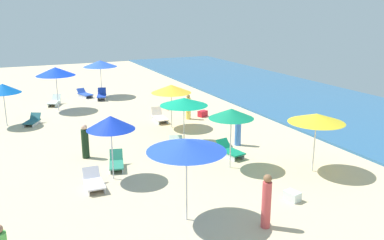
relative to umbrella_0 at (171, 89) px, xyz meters
The scene contains 26 objects.
ocean 11.58m from the umbrella_0, 87.51° to the left, with size 60.00×10.80×0.12m, color #2C6190.
umbrella_0 is the anchor object (origin of this frame).
lounge_chair_0_0 2.41m from the umbrella_0, behind, with size 1.50×0.69×0.75m.
umbrella_1 10.45m from the umbrella_0, 19.00° to the right, with size 2.44×2.44×2.65m.
umbrella_2 3.07m from the umbrella_0, 10.25° to the right, with size 2.30×2.30×2.33m.
lounge_chair_2_0 4.43m from the umbrella_0, 18.70° to the right, with size 1.45×1.07×0.61m.
umbrella_3 7.44m from the umbrella_0, 39.37° to the right, with size 1.84×1.84×2.55m.
lounge_chair_3_0 6.69m from the umbrella_0, 42.61° to the right, with size 1.41×0.86×0.66m.
lounge_chair_3_1 8.65m from the umbrella_0, 41.60° to the right, with size 1.32×0.67×0.66m.
umbrella_4 8.80m from the umbrella_0, 19.22° to the left, with size 2.25×2.25×2.43m.
umbrella_6 9.32m from the umbrella_0, 116.23° to the right, with size 1.94×1.94×2.42m.
lounge_chair_6_1 8.21m from the umbrella_0, 118.21° to the right, with size 1.37×1.11×0.59m.
umbrella_7 9.99m from the umbrella_0, behind, with size 2.48×2.48×2.70m.
lounge_chair_7_0 10.76m from the umbrella_0, 163.91° to the right, with size 1.53×1.05×0.59m.
lounge_chair_7_1 9.22m from the umbrella_0, 167.48° to the right, with size 1.48×0.95×0.78m.
umbrella_8 8.52m from the umbrella_0, 142.10° to the right, with size 2.46×2.46×2.81m.
lounge_chair_8_0 10.03m from the umbrella_0, 147.45° to the right, with size 1.52×1.09×0.66m.
umbrella_9 6.59m from the umbrella_0, ahead, with size 1.85×1.85×2.54m.
lounge_chair_9_0 5.77m from the umbrella_0, ahead, with size 1.48×0.88×0.67m.
beachgoer_1 4.76m from the umbrella_0, 23.33° to the left, with size 0.42×0.42×1.59m.
beachgoer_2 11.45m from the umbrella_0, ahead, with size 0.32×0.32×1.72m.
beachgoer_3 2.51m from the umbrella_0, 128.97° to the left, with size 0.40×0.40×1.49m.
beachgoer_5 6.18m from the umbrella_0, 60.92° to the right, with size 0.33×0.33×1.55m.
cooler_box_0 10.36m from the umbrella_0, ahead, with size 0.53×0.38×0.33m, color silver.
cooler_box_1 3.59m from the umbrella_0, 118.71° to the left, with size 0.55×0.36×0.36m, color red.
cooler_box_2 4.69m from the umbrella_0, 161.03° to the left, with size 0.50×0.39×0.44m, color red.
Camera 1 is at (20.26, 5.10, 6.51)m, focal length 38.93 mm.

